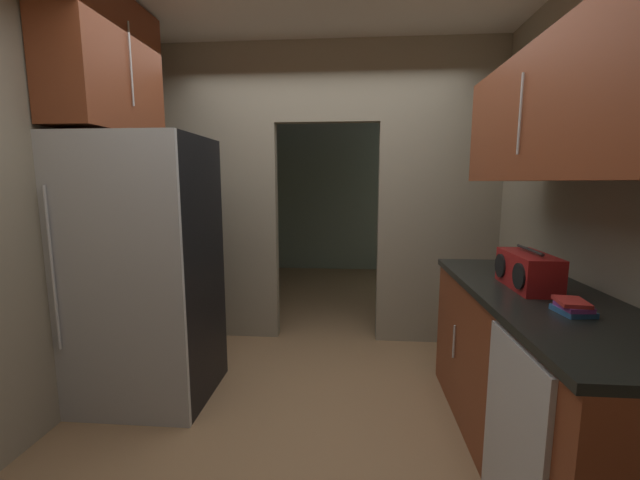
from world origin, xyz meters
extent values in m
plane|color=#93704C|center=(0.00, 0.00, 0.00)|extent=(20.00, 20.00, 0.00)
cube|color=gray|center=(-1.03, 1.42, 1.38)|extent=(1.13, 0.12, 2.77)
cube|color=gray|center=(1.05, 1.42, 1.38)|extent=(1.10, 0.12, 2.77)
cube|color=gray|center=(0.02, 1.42, 2.42)|extent=(0.96, 0.12, 0.71)
cube|color=gray|center=(0.00, 4.55, 1.38)|extent=(3.19, 0.10, 2.77)
cube|color=gray|center=(-1.54, 2.98, 1.38)|extent=(0.10, 3.14, 2.77)
cube|color=gray|center=(1.54, 2.98, 1.38)|extent=(0.10, 3.14, 2.77)
cube|color=black|center=(-1.17, 0.27, 0.91)|extent=(0.86, 0.72, 1.82)
cube|color=#B7BABC|center=(-1.17, -0.11, 0.91)|extent=(0.86, 0.03, 1.82)
cylinder|color=#B7BABC|center=(-1.54, -0.14, 1.00)|extent=(0.02, 0.02, 1.00)
cube|color=brown|center=(1.25, -0.23, 0.45)|extent=(0.64, 1.89, 0.90)
cube|color=black|center=(1.25, -0.23, 0.92)|extent=(0.68, 1.89, 0.04)
cylinder|color=#B7BABC|center=(0.92, -0.64, 0.49)|extent=(0.01, 0.01, 0.22)
cylinder|color=#B7BABC|center=(0.92, 0.19, 0.49)|extent=(0.01, 0.01, 0.22)
cube|color=#B7BABC|center=(0.93, -0.76, 0.44)|extent=(0.02, 0.56, 0.88)
cube|color=brown|center=(1.25, -0.23, 1.85)|extent=(0.34, 1.70, 0.65)
cylinder|color=#B7BABC|center=(1.07, -0.23, 1.85)|extent=(0.01, 0.01, 0.39)
cube|color=brown|center=(-1.41, 0.35, 2.30)|extent=(0.34, 0.94, 0.90)
cylinder|color=#B7BABC|center=(-1.23, 0.35, 2.30)|extent=(0.01, 0.01, 0.54)
cube|color=maroon|center=(1.22, -0.10, 1.04)|extent=(0.19, 0.43, 0.20)
cylinder|color=#262626|center=(1.22, -0.10, 1.15)|extent=(0.02, 0.30, 0.02)
cylinder|color=black|center=(1.12, -0.23, 1.04)|extent=(0.01, 0.14, 0.14)
cylinder|color=black|center=(1.12, 0.03, 1.04)|extent=(0.01, 0.14, 0.14)
cube|color=#2D609E|center=(1.24, -0.53, 0.95)|extent=(0.15, 0.17, 0.02)
cube|color=#8C3893|center=(1.24, -0.54, 0.97)|extent=(0.12, 0.14, 0.02)
cube|color=red|center=(1.23, -0.53, 0.99)|extent=(0.13, 0.17, 0.02)
camera|label=1|loc=(0.25, -2.30, 1.52)|focal=22.05mm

